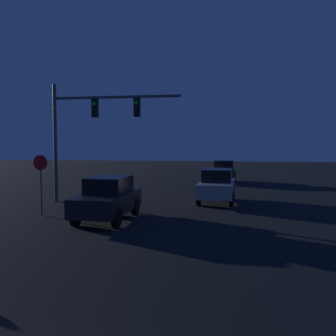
% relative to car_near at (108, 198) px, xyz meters
% --- Properties ---
extents(car_near, '(1.76, 3.89, 1.66)m').
position_rel_car_near_xyz_m(car_near, '(0.00, 0.00, 0.00)').
color(car_near, black).
rests_on(car_near, ground_plane).
extents(car_mid, '(1.81, 3.92, 1.66)m').
position_rel_car_near_xyz_m(car_mid, '(3.95, 5.15, 0.00)').
color(car_mid, '#99999E').
rests_on(car_mid, ground_plane).
extents(car_far, '(1.90, 3.96, 1.66)m').
position_rel_car_near_xyz_m(car_far, '(4.02, 15.05, 0.00)').
color(car_far, '#1E4728').
rests_on(car_far, ground_plane).
extents(traffic_signal_mast, '(6.45, 0.30, 5.89)m').
position_rel_car_near_xyz_m(traffic_signal_mast, '(-2.35, 3.99, 3.16)').
color(traffic_signal_mast, '#4C4C51').
rests_on(traffic_signal_mast, ground_plane).
extents(stop_sign, '(0.61, 0.07, 2.47)m').
position_rel_car_near_xyz_m(stop_sign, '(-2.98, 0.41, 0.83)').
color(stop_sign, '#4C4C51').
rests_on(stop_sign, ground_plane).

